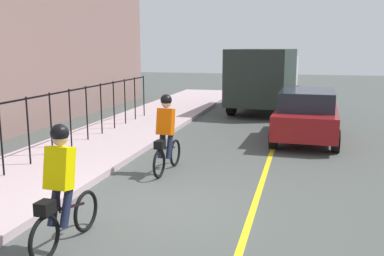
% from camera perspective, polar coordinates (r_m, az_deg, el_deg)
% --- Properties ---
extents(ground_plane, '(80.00, 80.00, 0.00)m').
position_cam_1_polar(ground_plane, '(8.08, -3.69, -10.24)').
color(ground_plane, '#474B48').
extents(lane_line_centre, '(36.00, 0.12, 0.01)m').
position_cam_1_polar(lane_line_centre, '(7.76, 7.83, -11.20)').
color(lane_line_centre, yellow).
rests_on(lane_line_centre, ground).
extents(sidewalk, '(40.00, 3.20, 0.15)m').
position_cam_1_polar(sidewalk, '(9.63, -23.47, -7.20)').
color(sidewalk, '#B5A0A5').
rests_on(sidewalk, ground).
extents(iron_fence, '(16.12, 0.04, 1.60)m').
position_cam_1_polar(iron_fence, '(10.38, -22.32, 0.63)').
color(iron_fence, black).
rests_on(iron_fence, sidewalk).
extents(cyclist_lead, '(1.71, 0.38, 1.83)m').
position_cam_1_polar(cyclist_lead, '(9.92, -3.43, -0.82)').
color(cyclist_lead, black).
rests_on(cyclist_lead, ground).
extents(cyclist_follow, '(1.71, 0.38, 1.83)m').
position_cam_1_polar(cyclist_follow, '(6.48, -16.79, -7.50)').
color(cyclist_follow, black).
rests_on(cyclist_follow, ground).
extents(patrol_sedan, '(4.46, 2.05, 1.58)m').
position_cam_1_polar(patrol_sedan, '(13.92, 14.86, 1.80)').
color(patrol_sedan, maroon).
rests_on(patrol_sedan, ground).
extents(box_truck_background, '(6.86, 2.93, 2.78)m').
position_cam_1_polar(box_truck_background, '(20.08, 9.67, 6.70)').
color(box_truck_background, '#202C26').
rests_on(box_truck_background, ground).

